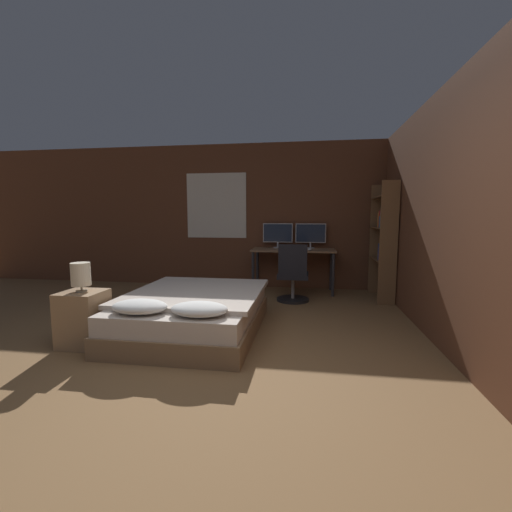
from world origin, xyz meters
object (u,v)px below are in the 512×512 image
(bedside_lamp, at_px, (81,275))
(office_chair, at_px, (293,279))
(computer_mouse, at_px, (310,250))
(desk, at_px, (293,254))
(nightstand, at_px, (83,319))
(monitor_left, at_px, (278,234))
(keyboard, at_px, (293,250))
(monitor_right, at_px, (311,234))
(bed, at_px, (194,312))
(bookshelf, at_px, (384,235))

(bedside_lamp, bearing_deg, office_chair, 46.31)
(computer_mouse, bearing_deg, bedside_lamp, -131.08)
(desk, bearing_deg, nightstand, -125.37)
(monitor_left, distance_m, keyboard, 0.58)
(desk, bearing_deg, monitor_right, 35.77)
(nightstand, distance_m, monitor_right, 3.98)
(bed, distance_m, computer_mouse, 2.56)
(monitor_right, bearing_deg, bookshelf, -27.16)
(office_chair, bearing_deg, computer_mouse, 63.06)
(desk, relative_size, keyboard, 3.76)
(office_chair, bearing_deg, keyboard, 93.37)
(desk, height_order, monitor_left, monitor_left)
(desk, xyz_separation_m, office_chair, (0.03, -0.72, -0.30))
(desk, bearing_deg, monitor_left, 144.23)
(nightstand, xyz_separation_m, bookshelf, (3.52, 2.53, 0.77))
(computer_mouse, xyz_separation_m, bookshelf, (1.17, -0.16, 0.27))
(nightstand, height_order, monitor_left, monitor_left)
(bedside_lamp, bearing_deg, nightstand, 0.00)
(desk, distance_m, office_chair, 0.78)
(desk, bearing_deg, keyboard, -90.00)
(bed, distance_m, monitor_right, 2.98)
(bed, relative_size, nightstand, 3.39)
(monitor_left, xyz_separation_m, office_chair, (0.33, -0.93, -0.66))
(keyboard, xyz_separation_m, computer_mouse, (0.29, 0.00, 0.01))
(nightstand, relative_size, keyboard, 1.48)
(nightstand, relative_size, monitor_left, 1.06)
(bed, relative_size, office_chair, 2.11)
(monitor_right, xyz_separation_m, bookshelf, (1.16, -0.59, 0.03))
(bed, relative_size, computer_mouse, 27.97)
(nightstand, distance_m, computer_mouse, 3.61)
(bookshelf, bearing_deg, bed, -142.15)
(bed, distance_m, keyboard, 2.42)
(bed, bearing_deg, bookshelf, 37.85)
(monitor_left, distance_m, monitor_right, 0.60)
(desk, bearing_deg, office_chair, -87.63)
(bed, height_order, office_chair, office_chair)
(monitor_left, xyz_separation_m, monitor_right, (0.60, 0.00, 0.00))
(monitor_left, height_order, keyboard, monitor_left)
(bed, bearing_deg, bedside_lamp, -150.12)
(bed, bearing_deg, office_chair, 56.10)
(bed, bearing_deg, monitor_right, 61.99)
(bed, distance_m, monitor_left, 2.77)
(monitor_left, bearing_deg, bookshelf, -18.67)
(bed, bearing_deg, keyboard, 63.53)
(monitor_left, height_order, bookshelf, bookshelf)
(bookshelf, bearing_deg, monitor_left, 161.33)
(nightstand, xyz_separation_m, computer_mouse, (2.35, 2.69, 0.50))
(computer_mouse, relative_size, bookshelf, 0.04)
(bed, relative_size, bookshelf, 1.04)
(bed, xyz_separation_m, bedside_lamp, (-1.01, -0.58, 0.52))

